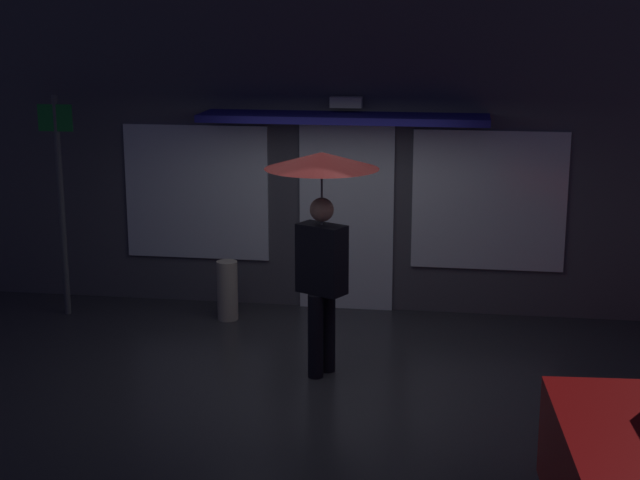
% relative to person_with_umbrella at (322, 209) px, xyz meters
% --- Properties ---
extents(ground_plane, '(18.00, 18.00, 0.00)m').
position_rel_person_with_umbrella_xyz_m(ground_plane, '(-0.03, -0.03, -1.65)').
color(ground_plane, '#2D2D33').
extents(building_facade, '(9.96, 1.00, 3.83)m').
position_rel_person_with_umbrella_xyz_m(building_facade, '(-0.03, 2.30, 0.26)').
color(building_facade, '#4C4C56').
rests_on(building_facade, ground).
extents(person_with_umbrella, '(1.08, 1.08, 2.19)m').
position_rel_person_with_umbrella_xyz_m(person_with_umbrella, '(0.00, 0.00, 0.00)').
color(person_with_umbrella, black).
rests_on(person_with_umbrella, ground).
extents(street_sign_post, '(0.40, 0.07, 2.54)m').
position_rel_person_with_umbrella_xyz_m(street_sign_post, '(-3.22, 1.44, -0.21)').
color(street_sign_post, '#595B60').
rests_on(street_sign_post, ground).
extents(sidewalk_bollard, '(0.24, 0.24, 0.69)m').
position_rel_person_with_umbrella_xyz_m(sidewalk_bollard, '(-1.32, 1.52, -1.31)').
color(sidewalk_bollard, '#B2A899').
rests_on(sidewalk_bollard, ground).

